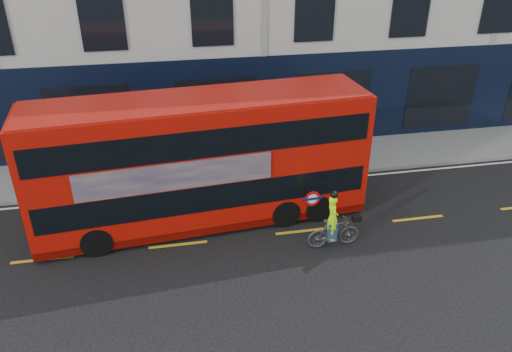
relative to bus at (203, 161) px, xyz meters
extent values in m
plane|color=black|center=(3.00, -2.82, -2.18)|extent=(120.00, 120.00, 0.00)
cube|color=gray|center=(3.00, 3.68, -2.12)|extent=(60.00, 3.00, 0.12)
cube|color=slate|center=(3.00, 2.18, -2.11)|extent=(60.00, 0.12, 0.13)
cube|color=black|center=(3.00, 5.16, -0.18)|extent=(50.00, 0.08, 4.00)
cube|color=silver|center=(3.00, 1.88, -2.17)|extent=(58.00, 0.10, 0.01)
cube|color=#B60F07|center=(-0.04, 0.00, 0.13)|extent=(10.64, 3.26, 3.76)
cube|color=#5B0703|center=(-0.04, 0.00, -1.89)|extent=(10.64, 3.21, 0.29)
cube|color=black|center=(-0.04, 0.00, -0.70)|extent=(10.23, 3.26, 0.86)
cube|color=black|center=(-0.04, 0.00, 1.11)|extent=(10.23, 3.26, 0.86)
cube|color=#97110A|center=(-0.04, 0.00, 2.03)|extent=(10.43, 3.14, 0.08)
cube|color=black|center=(5.20, 0.44, -0.70)|extent=(0.22, 2.14, 0.86)
cube|color=black|center=(5.20, 0.44, 1.11)|extent=(0.22, 2.14, 0.86)
cube|color=black|center=(-5.28, -0.44, -0.70)|extent=(0.22, 2.14, 0.86)
cube|color=gray|center=(-0.89, -1.30, 0.20)|extent=(5.70, 0.52, 0.86)
cylinder|color=red|center=(3.38, -0.94, -1.23)|extent=(0.53, 0.06, 0.53)
cylinder|color=white|center=(3.39, -0.94, -1.23)|extent=(0.34, 0.05, 0.34)
cube|color=#0C1459|center=(3.39, -0.95, -1.23)|extent=(0.67, 0.08, 0.09)
cylinder|color=black|center=(3.57, 0.30, -1.70)|extent=(1.15, 2.50, 0.95)
cylinder|color=black|center=(2.43, 0.21, -1.70)|extent=(1.15, 2.50, 0.95)
cylinder|color=black|center=(-3.46, -0.29, -1.70)|extent=(1.15, 2.50, 0.95)
imported|color=#484B4D|center=(3.70, -2.24, -1.68)|extent=(1.67, 0.52, 0.99)
imported|color=#A2F307|center=(3.61, -2.25, -1.14)|extent=(0.37, 0.54, 1.46)
cube|color=black|center=(4.39, -2.22, -1.26)|extent=(0.25, 0.20, 0.20)
cube|color=navy|center=(3.61, -2.25, -1.60)|extent=(0.28, 0.35, 0.62)
sphere|color=black|center=(3.61, -2.25, -0.34)|extent=(0.23, 0.23, 0.23)
camera|label=1|loc=(-0.95, -14.12, 7.05)|focal=35.00mm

